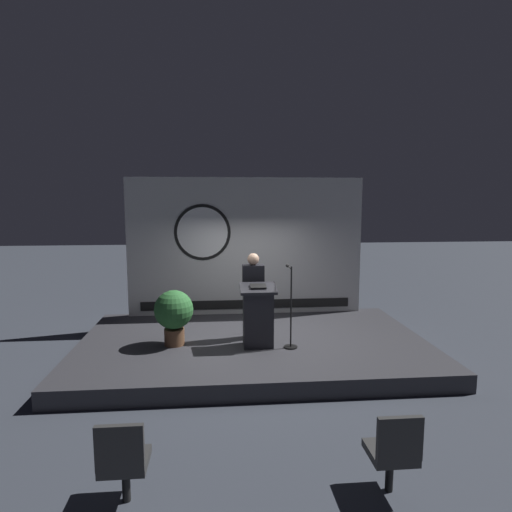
% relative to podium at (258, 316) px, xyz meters
% --- Properties ---
extents(ground_plane, '(40.00, 40.00, 0.00)m').
position_rel_podium_xyz_m(ground_plane, '(-0.06, 0.40, -0.85)').
color(ground_plane, '#383D47').
extents(stage_platform, '(6.40, 4.00, 0.30)m').
position_rel_podium_xyz_m(stage_platform, '(-0.06, 0.40, -0.70)').
color(stage_platform, '#333338').
rests_on(stage_platform, ground).
extents(banner_display, '(5.27, 0.12, 3.08)m').
position_rel_podium_xyz_m(banner_display, '(-0.09, 2.25, 0.98)').
color(banner_display, silver).
rests_on(banner_display, stage_platform).
extents(podium, '(0.64, 0.50, 1.12)m').
position_rel_podium_xyz_m(podium, '(0.00, 0.00, 0.00)').
color(podium, '#26262B').
rests_on(podium, stage_platform).
extents(speaker_person, '(0.40, 0.26, 1.61)m').
position_rel_podium_xyz_m(speaker_person, '(-0.04, 0.48, 0.27)').
color(speaker_person, black).
rests_on(speaker_person, stage_platform).
extents(microphone_stand, '(0.24, 0.57, 1.45)m').
position_rel_podium_xyz_m(microphone_stand, '(0.57, -0.09, -0.03)').
color(microphone_stand, black).
rests_on(microphone_stand, stage_platform).
extents(potted_plant, '(0.70, 0.70, 1.00)m').
position_rel_podium_xyz_m(potted_plant, '(-1.49, 0.19, 0.05)').
color(potted_plant, brown).
rests_on(potted_plant, stage_platform).
extents(audience_chair_left, '(0.44, 0.45, 0.89)m').
position_rel_podium_xyz_m(audience_chair_left, '(-1.61, -3.57, -0.35)').
color(audience_chair_left, black).
rests_on(audience_chair_left, ground).
extents(audience_chair_right, '(0.44, 0.45, 0.89)m').
position_rel_podium_xyz_m(audience_chair_right, '(0.98, -3.65, -0.35)').
color(audience_chair_right, black).
rests_on(audience_chair_right, ground).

